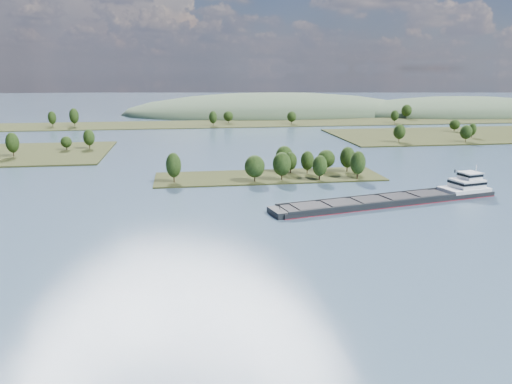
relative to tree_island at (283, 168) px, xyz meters
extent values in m
plane|color=#394A64|center=(-6.06, -58.77, -4.14)|extent=(1800.00, 1800.00, 0.00)
cube|color=#282E14|center=(-6.06, 1.23, -4.14)|extent=(100.00, 30.00, 1.20)
cylinder|color=black|center=(13.86, -10.20, -1.79)|extent=(0.50, 0.50, 3.50)
ellipsoid|color=black|center=(13.86, -10.20, 2.67)|extent=(6.30, 6.30, 9.01)
cylinder|color=black|center=(2.63, 10.18, -1.58)|extent=(0.50, 0.50, 3.92)
ellipsoid|color=black|center=(2.63, 10.18, 3.41)|extent=(8.17, 8.17, 10.09)
cylinder|color=black|center=(-2.05, -7.57, -1.57)|extent=(0.50, 0.50, 3.93)
ellipsoid|color=black|center=(-2.05, -7.57, 3.43)|extent=(7.98, 7.98, 10.11)
cylinder|color=black|center=(4.73, 5.72, -1.94)|extent=(0.50, 0.50, 3.20)
ellipsoid|color=black|center=(4.73, 5.72, 2.13)|extent=(5.79, 5.79, 8.23)
cylinder|color=black|center=(-13.93, -8.84, -1.70)|extent=(0.50, 0.50, 3.67)
ellipsoid|color=black|center=(-13.93, -8.84, 2.96)|extent=(8.63, 8.63, 9.44)
cylinder|color=black|center=(-47.58, -5.04, -1.49)|extent=(0.50, 0.50, 4.09)
ellipsoid|color=black|center=(-47.58, -5.04, 3.71)|extent=(6.40, 6.40, 10.52)
cylinder|color=black|center=(12.01, 3.90, -1.84)|extent=(0.50, 0.50, 3.40)
ellipsoid|color=black|center=(12.01, 3.90, 2.48)|extent=(6.09, 6.09, 8.74)
cylinder|color=black|center=(31.33, 5.47, -1.64)|extent=(0.50, 0.50, 3.79)
ellipsoid|color=black|center=(31.33, 5.47, 3.18)|extent=(7.05, 7.05, 9.75)
cylinder|color=black|center=(30.73, -10.03, -1.55)|extent=(0.50, 0.50, 3.98)
ellipsoid|color=black|center=(30.73, -10.03, 3.51)|extent=(6.64, 6.64, 10.23)
cylinder|color=black|center=(22.03, 8.27, -1.91)|extent=(0.50, 0.50, 3.26)
ellipsoid|color=black|center=(22.03, 8.27, 2.24)|extent=(8.21, 8.21, 8.38)
cylinder|color=black|center=(-98.17, 92.42, -1.46)|extent=(0.50, 0.50, 3.77)
ellipsoid|color=black|center=(-98.17, 92.42, 3.33)|extent=(6.74, 6.74, 9.68)
cylinder|color=black|center=(-110.61, 89.53, -2.03)|extent=(0.50, 0.50, 2.61)
ellipsoid|color=black|center=(-110.61, 89.53, 1.28)|extent=(6.31, 6.31, 6.71)
cylinder|color=black|center=(-133.98, 69.93, -1.20)|extent=(0.50, 0.50, 4.28)
ellipsoid|color=black|center=(-133.98, 69.93, 4.24)|extent=(6.92, 6.92, 10.99)
cylinder|color=black|center=(94.87, 91.45, -1.46)|extent=(0.50, 0.50, 3.76)
ellipsoid|color=black|center=(94.87, 91.45, 3.32)|extent=(7.73, 7.73, 9.66)
cylinder|color=black|center=(137.77, 85.85, -1.54)|extent=(0.50, 0.50, 3.59)
ellipsoid|color=black|center=(137.77, 85.85, 3.03)|extent=(7.70, 7.70, 9.24)
cylinder|color=black|center=(152.55, 102.96, -1.68)|extent=(0.50, 0.50, 3.31)
ellipsoid|color=black|center=(152.55, 102.96, 2.52)|extent=(5.41, 5.41, 8.50)
cylinder|color=black|center=(159.48, 137.81, -1.85)|extent=(0.50, 0.50, 2.98)
ellipsoid|color=black|center=(159.48, 137.81, 1.94)|extent=(7.77, 7.77, 7.66)
cube|color=#282E14|center=(-6.06, 221.23, -4.14)|extent=(900.00, 60.00, 1.20)
cylinder|color=black|center=(-148.52, 217.77, -1.47)|extent=(0.50, 0.50, 4.14)
ellipsoid|color=black|center=(-148.52, 217.77, 3.80)|extent=(6.67, 6.67, 10.65)
cylinder|color=black|center=(140.84, 204.43, -1.72)|extent=(0.50, 0.50, 3.63)
ellipsoid|color=black|center=(140.84, 204.43, 2.90)|extent=(6.91, 6.91, 9.34)
cylinder|color=black|center=(-3.40, 223.71, -1.82)|extent=(0.50, 0.50, 3.43)
ellipsoid|color=black|center=(-3.40, 223.71, 2.54)|extent=(8.62, 8.62, 8.82)
cylinder|color=black|center=(167.27, 238.02, -1.33)|extent=(0.50, 0.50, 4.41)
ellipsoid|color=black|center=(167.27, 238.02, 4.27)|extent=(9.70, 9.70, 11.34)
cylinder|color=black|center=(-130.86, 216.30, -1.09)|extent=(0.50, 0.50, 4.90)
ellipsoid|color=black|center=(-130.86, 216.30, 5.14)|extent=(7.72, 7.72, 12.59)
cylinder|color=black|center=(49.93, 209.62, -1.77)|extent=(0.50, 0.50, 3.53)
ellipsoid|color=black|center=(49.93, 209.62, 2.72)|extent=(8.13, 8.13, 9.08)
cylinder|color=black|center=(-17.90, 203.88, -1.51)|extent=(0.50, 0.50, 4.06)
ellipsoid|color=black|center=(-17.90, 203.88, 3.66)|extent=(6.65, 6.65, 10.45)
ellipsoid|color=#3C5138|center=(253.94, 291.23, -4.14)|extent=(260.00, 140.00, 36.00)
ellipsoid|color=#3C5138|center=(53.94, 321.23, -4.14)|extent=(320.00, 160.00, 44.00)
cube|color=black|center=(29.19, -48.39, -3.60)|extent=(87.03, 29.13, 2.38)
cube|color=maroon|center=(29.19, -48.39, -4.08)|extent=(87.28, 29.39, 0.27)
cube|color=black|center=(19.58, -45.06, -2.08)|extent=(65.74, 14.79, 0.87)
cube|color=black|center=(21.85, -55.43, -2.08)|extent=(65.74, 14.79, 0.87)
cube|color=black|center=(20.72, -50.25, -2.24)|extent=(65.62, 23.44, 0.33)
cube|color=black|center=(-2.58, -55.35, -1.92)|extent=(11.43, 10.77, 0.38)
cube|color=black|center=(9.07, -52.80, -1.92)|extent=(11.43, 10.77, 0.38)
cube|color=black|center=(20.72, -50.25, -1.92)|extent=(11.43, 10.77, 0.38)
cube|color=black|center=(32.36, -47.70, -1.92)|extent=(11.43, 10.77, 0.38)
cube|color=black|center=(44.01, -45.15, -1.92)|extent=(11.43, 10.77, 0.38)
cube|color=black|center=(-13.70, -57.78, -3.16)|extent=(5.26, 10.22, 2.17)
cylinder|color=black|center=(-12.64, -57.55, -1.64)|extent=(0.31, 0.31, 2.38)
cube|color=white|center=(62.01, -41.21, -1.75)|extent=(19.17, 13.87, 1.30)
cube|color=white|center=(63.07, -40.98, 0.41)|extent=(12.44, 10.79, 3.25)
cube|color=black|center=(63.07, -40.98, 0.85)|extent=(12.70, 11.05, 0.98)
cube|color=white|center=(64.13, -40.74, 3.23)|extent=(7.74, 7.74, 2.38)
cube|color=black|center=(64.13, -40.74, 3.67)|extent=(8.00, 8.00, 0.87)
cube|color=white|center=(64.13, -40.74, 4.53)|extent=(8.26, 8.26, 0.22)
cylinder|color=white|center=(66.78, -40.17, 5.83)|extent=(0.26, 0.26, 2.82)
cylinder|color=black|center=(59.20, -38.50, 4.75)|extent=(0.65, 0.65, 1.30)
camera|label=1|loc=(-43.40, -212.09, 42.83)|focal=35.00mm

